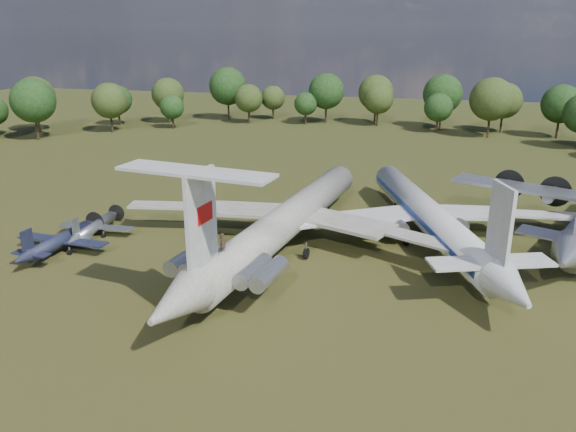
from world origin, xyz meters
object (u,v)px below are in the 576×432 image
(il62_airliner, at_px, (287,226))
(small_prop_west, at_px, (60,243))
(tu104_jet, at_px, (428,221))
(person_on_il62, at_px, (222,242))
(small_prop_northwest, at_px, (95,229))

(il62_airliner, relative_size, small_prop_west, 3.64)
(tu104_jet, height_order, person_on_il62, person_on_il62)
(tu104_jet, bearing_deg, person_on_il62, -150.16)
(tu104_jet, distance_m, person_on_il62, 28.25)
(person_on_il62, bearing_deg, il62_airliner, -86.42)
(person_on_il62, bearing_deg, tu104_jet, -118.14)
(small_prop_west, bearing_deg, small_prop_northwest, 82.94)
(small_prop_northwest, relative_size, person_on_il62, 7.42)
(small_prop_west, xyz_separation_m, person_on_il62, (22.69, -7.43, 5.16))
(il62_airliner, bearing_deg, tu104_jet, 30.50)
(tu104_jet, height_order, small_prop_northwest, tu104_jet)
(il62_airliner, distance_m, small_prop_west, 26.10)
(tu104_jet, distance_m, small_prop_west, 43.11)
(small_prop_west, relative_size, person_on_il62, 8.77)
(il62_airliner, bearing_deg, person_on_il62, -90.00)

